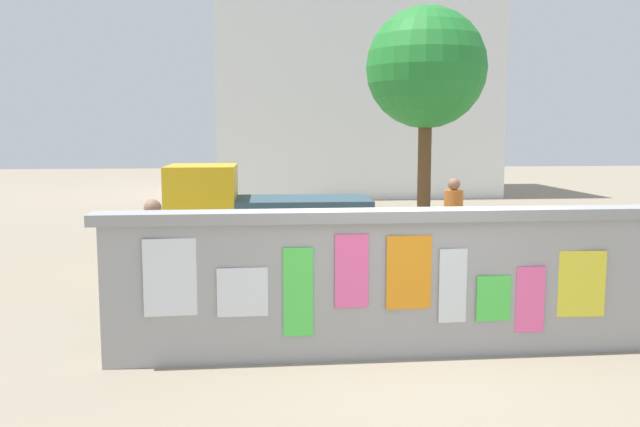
{
  "coord_description": "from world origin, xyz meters",
  "views": [
    {
      "loc": [
        -1.54,
        -7.06,
        2.46
      ],
      "look_at": [
        -0.63,
        1.81,
        1.36
      ],
      "focal_mm": 37.84,
      "sensor_mm": 36.0,
      "label": 1
    }
  ],
  "objects_px": {
    "motorcycle": "(279,281)",
    "person_bystander": "(453,213)",
    "bicycle_far": "(429,299)",
    "auto_rickshaw_truck": "(258,218)",
    "bicycle_near": "(470,263)",
    "person_walking": "(154,250)",
    "tree_roadside": "(426,69)"
  },
  "relations": [
    {
      "from": "motorcycle",
      "to": "bicycle_near",
      "type": "height_order",
      "value": "bicycle_near"
    },
    {
      "from": "motorcycle",
      "to": "bicycle_far",
      "type": "distance_m",
      "value": 2.02
    },
    {
      "from": "person_walking",
      "to": "bicycle_near",
      "type": "bearing_deg",
      "value": 21.58
    },
    {
      "from": "motorcycle",
      "to": "bicycle_far",
      "type": "height_order",
      "value": "bicycle_far"
    },
    {
      "from": "bicycle_far",
      "to": "person_bystander",
      "type": "xyz_separation_m",
      "value": [
        1.4,
        3.63,
        0.62
      ]
    },
    {
      "from": "bicycle_far",
      "to": "person_walking",
      "type": "height_order",
      "value": "person_walking"
    },
    {
      "from": "person_walking",
      "to": "bicycle_far",
      "type": "bearing_deg",
      "value": -5.79
    },
    {
      "from": "person_bystander",
      "to": "motorcycle",
      "type": "bearing_deg",
      "value": -138.84
    },
    {
      "from": "bicycle_far",
      "to": "person_bystander",
      "type": "distance_m",
      "value": 3.94
    },
    {
      "from": "person_bystander",
      "to": "bicycle_far",
      "type": "bearing_deg",
      "value": -111.08
    },
    {
      "from": "person_walking",
      "to": "person_bystander",
      "type": "xyz_separation_m",
      "value": [
        4.83,
        3.29,
        0.0
      ]
    },
    {
      "from": "bicycle_far",
      "to": "bicycle_near",
      "type": "bearing_deg",
      "value": 60.19
    },
    {
      "from": "auto_rickshaw_truck",
      "to": "tree_roadside",
      "type": "relative_size",
      "value": 0.65
    },
    {
      "from": "bicycle_near",
      "to": "bicycle_far",
      "type": "distance_m",
      "value": 2.54
    },
    {
      "from": "auto_rickshaw_truck",
      "to": "person_walking",
      "type": "xyz_separation_m",
      "value": [
        -1.34,
        -3.69,
        0.09
      ]
    },
    {
      "from": "person_walking",
      "to": "person_bystander",
      "type": "distance_m",
      "value": 5.84
    },
    {
      "from": "motorcycle",
      "to": "person_bystander",
      "type": "xyz_separation_m",
      "value": [
        3.26,
        2.85,
        0.52
      ]
    },
    {
      "from": "bicycle_near",
      "to": "person_bystander",
      "type": "relative_size",
      "value": 1.03
    },
    {
      "from": "person_bystander",
      "to": "tree_roadside",
      "type": "bearing_deg",
      "value": 80.92
    },
    {
      "from": "auto_rickshaw_truck",
      "to": "bicycle_far",
      "type": "height_order",
      "value": "auto_rickshaw_truck"
    },
    {
      "from": "bicycle_far",
      "to": "person_walking",
      "type": "xyz_separation_m",
      "value": [
        -3.43,
        0.35,
        0.62
      ]
    },
    {
      "from": "auto_rickshaw_truck",
      "to": "motorcycle",
      "type": "relative_size",
      "value": 1.91
    },
    {
      "from": "auto_rickshaw_truck",
      "to": "person_bystander",
      "type": "xyz_separation_m",
      "value": [
        3.49,
        -0.41,
        0.09
      ]
    },
    {
      "from": "tree_roadside",
      "to": "person_bystander",
      "type": "bearing_deg",
      "value": -99.08
    },
    {
      "from": "person_walking",
      "to": "tree_roadside",
      "type": "height_order",
      "value": "tree_roadside"
    },
    {
      "from": "motorcycle",
      "to": "person_walking",
      "type": "bearing_deg",
      "value": -164.48
    },
    {
      "from": "bicycle_near",
      "to": "person_walking",
      "type": "distance_m",
      "value": 5.08
    },
    {
      "from": "bicycle_far",
      "to": "tree_roadside",
      "type": "height_order",
      "value": "tree_roadside"
    },
    {
      "from": "motorcycle",
      "to": "person_bystander",
      "type": "relative_size",
      "value": 1.17
    },
    {
      "from": "bicycle_far",
      "to": "person_walking",
      "type": "distance_m",
      "value": 3.5
    },
    {
      "from": "auto_rickshaw_truck",
      "to": "bicycle_near",
      "type": "height_order",
      "value": "auto_rickshaw_truck"
    },
    {
      "from": "bicycle_near",
      "to": "tree_roadside",
      "type": "xyz_separation_m",
      "value": [
        1.0,
        6.85,
        3.66
      ]
    }
  ]
}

